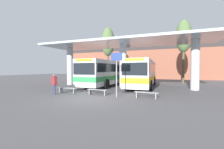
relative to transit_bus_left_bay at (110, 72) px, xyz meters
The scene contains 12 objects.
ground_plane 9.58m from the transit_bus_left_bay, 76.61° to the right, with size 100.00×100.00×0.00m, color #565456.
townhouse_backdrop 16.54m from the transit_bus_left_bay, 82.28° to the left, with size 40.00×0.58×8.57m.
station_canopy 3.71m from the transit_bus_left_bay, 26.95° to the right, with size 20.28×6.20×5.38m.
transit_bus_left_bay is the anchor object (origin of this frame).
transit_bus_center_bay 4.38m from the transit_bus_left_bay, ahead, with size 3.00×10.85×3.10m.
waiting_bench_near_pillar 7.79m from the transit_bus_left_bay, 75.19° to the right, with size 1.74×0.44×0.46m.
waiting_bench_mid_platform 7.60m from the transit_bus_left_bay, 97.75° to the right, with size 1.83×0.44×0.46m.
waiting_bench_far_platform 9.56m from the transit_bus_left_bay, 51.54° to the right, with size 1.69×0.44×0.46m.
info_sign_platform 8.56m from the transit_bus_left_bay, 64.32° to the right, with size 0.90×0.09×3.35m.
pedestrian_waiting 8.62m from the transit_bus_left_bay, 100.57° to the right, with size 0.62×0.31×1.68m.
poplar_tree_behind_left 12.48m from the transit_bus_left_bay, 34.98° to the left, with size 2.22×2.22×9.52m.
poplar_tree_behind_right 8.59m from the transit_bus_left_bay, 114.52° to the left, with size 2.30×2.30×9.55m.
Camera 1 is at (5.28, -9.16, 2.08)m, focal length 24.00 mm.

